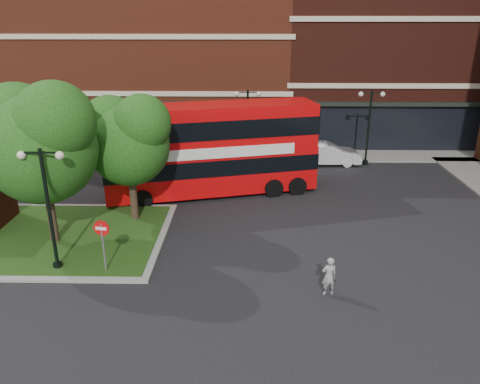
{
  "coord_description": "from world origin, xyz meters",
  "views": [
    {
      "loc": [
        2.07,
        -16.02,
        9.53
      ],
      "look_at": [
        1.7,
        3.81,
        2.0
      ],
      "focal_mm": 35.0,
      "sensor_mm": 36.0,
      "label": 1
    }
  ],
  "objects_px": {
    "car_white": "(326,154)",
    "woman": "(329,276)",
    "bus": "(211,144)",
    "car_silver": "(214,151)"
  },
  "relations": [
    {
      "from": "car_silver",
      "to": "car_white",
      "type": "xyz_separation_m",
      "value": [
        7.66,
        -0.59,
        0.03
      ]
    },
    {
      "from": "car_white",
      "to": "woman",
      "type": "bearing_deg",
      "value": 169.95
    },
    {
      "from": "car_silver",
      "to": "woman",
      "type": "bearing_deg",
      "value": -159.32
    },
    {
      "from": "car_silver",
      "to": "car_white",
      "type": "height_order",
      "value": "car_white"
    },
    {
      "from": "bus",
      "to": "car_white",
      "type": "distance_m",
      "value": 9.48
    },
    {
      "from": "car_silver",
      "to": "bus",
      "type": "bearing_deg",
      "value": -174.14
    },
    {
      "from": "bus",
      "to": "woman",
      "type": "bearing_deg",
      "value": -78.78
    },
    {
      "from": "bus",
      "to": "woman",
      "type": "xyz_separation_m",
      "value": [
        4.98,
        -10.23,
        -2.16
      ]
    },
    {
      "from": "bus",
      "to": "car_silver",
      "type": "bearing_deg",
      "value": 78.36
    },
    {
      "from": "bus",
      "to": "car_silver",
      "type": "relative_size",
      "value": 2.82
    }
  ]
}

